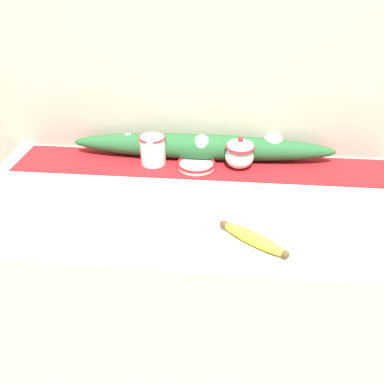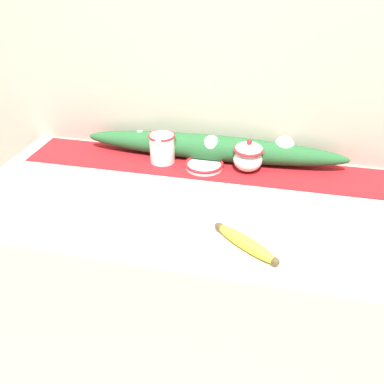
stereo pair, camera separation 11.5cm
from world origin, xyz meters
name	(u,v)px [view 1 (the left image)]	position (x,y,z in m)	size (l,w,h in m)	color
ground_plane	(195,359)	(0.00, 0.00, 0.00)	(12.00, 12.00, 0.00)	gray
countertop	(195,292)	(0.00, 0.00, 0.44)	(1.51, 0.66, 0.88)	beige
back_wall	(205,69)	(0.00, 0.35, 1.20)	(2.31, 0.04, 2.40)	#B7AD99
table_runner	(201,165)	(0.00, 0.22, 0.88)	(1.39, 0.21, 0.00)	#A8191E
cream_pitcher	(153,149)	(-0.18, 0.22, 0.94)	(0.10, 0.12, 0.11)	white
sugar_bowl	(240,154)	(0.14, 0.22, 0.94)	(0.11, 0.11, 0.12)	white
small_dish	(196,164)	(-0.02, 0.20, 0.89)	(0.14, 0.14, 0.02)	white
banana	(253,238)	(0.17, -0.21, 0.90)	(0.19, 0.15, 0.04)	yellow
spoon	(256,187)	(0.20, 0.08, 0.89)	(0.16, 0.11, 0.01)	silver
poinsettia_garland	(203,146)	(0.00, 0.28, 0.93)	(1.00, 0.10, 0.11)	#235B2D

